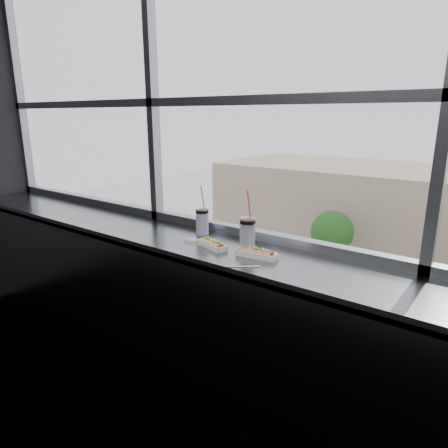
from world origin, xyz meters
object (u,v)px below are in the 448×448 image
Objects in this scene: soda_cup_right at (247,232)px; car_far_a at (329,283)px; hotdog_tray_right at (257,253)px; loose_straw at (243,267)px; tree_left at (332,232)px; soda_cup_left at (202,220)px; car_near_b at (302,337)px; wrapper at (191,239)px; hotdog_tray_left at (212,244)px; car_near_a at (224,311)px.

soda_cup_right is 28.07m from car_far_a.
soda_cup_right is at bearing 138.88° from hotdog_tray_right.
tree_left is (-10.40, 28.50, -8.41)m from loose_straw.
soda_cup_left is at bearing -70.76° from tree_left.
soda_cup_left is at bearing 156.55° from hotdog_tray_right.
car_near_b is (-6.47, 16.14, -11.12)m from soda_cup_left.
soda_cup_right is 3.65× the size of wrapper.
soda_cup_left reaches higher than wrapper.
hotdog_tray_left reaches higher than wrapper.
car_far_a is 1.05× the size of tree_left.
loose_straw is (0.15, -0.27, -0.11)m from soda_cup_right.
wrapper reaches higher than car_far_a.
car_far_a is (-1.78, 8.00, -0.08)m from car_near_b.
soda_cup_right reaches higher than car_near_b.
wrapper is 0.02× the size of car_far_a.
hotdog_tray_right reaches higher than loose_straw.
soda_cup_right reaches higher than hotdog_tray_left.
hotdog_tray_left is 0.04× the size of car_near_a.
car_far_a is (-8.29, 24.31, -11.10)m from wrapper.
soda_cup_right is 0.07× the size of tree_left.
loose_straw is at bearing -153.50° from car_near_b.
soda_cup_left reaches higher than loose_straw.
car_far_a is at bearing 103.68° from hotdog_tray_right.
soda_cup_right is at bearing 12.48° from wrapper.
car_near_a is at bearing -99.69° from tree_left.
soda_cup_left is 27.86m from car_far_a.
car_far_a is at bearing 108.82° from wrapper.
wrapper is 0.02× the size of car_near_b.
hotdog_tray_left is 31.23m from tree_left.
hotdog_tray_right reaches higher than car_far_a.
hotdog_tray_left is at bearing -6.25° from wrapper.
soda_cup_right is at bearing 82.03° from loose_straw.
soda_cup_left is at bearing 103.09° from wrapper.
soda_cup_left reaches higher than car_near_a.
hotdog_tray_left is at bearing -70.46° from tree_left.
loose_straw is at bearing -60.81° from soda_cup_right.
loose_straw is at bearing -137.86° from car_near_a.
hotdog_tray_right is 0.67× the size of soda_cup_right.
loose_straw is (0.03, -0.18, -0.02)m from hotdog_tray_right.
soda_cup_left reaches higher than hotdog_tray_right.
hotdog_tray_right is at bearing -34.89° from soda_cup_right.
car_far_a is (-8.68, 24.23, -11.20)m from soda_cup_right.
hotdog_tray_left is 0.04× the size of tree_left.
soda_cup_left is 22.96m from car_near_a.
wrapper is 31.14m from tree_left.
car_near_b is (-7.03, 16.31, -11.04)m from hotdog_tray_right.
tree_left is (-9.82, 28.14, -8.51)m from soda_cup_left.
hotdog_tray_left is 1.26× the size of loose_straw.
soda_cup_left is 1.84× the size of loose_straw.
hotdog_tray_right is 1.33× the size of loose_straw.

